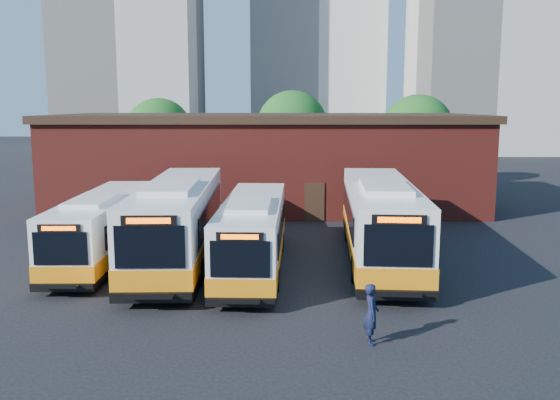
{
  "coord_description": "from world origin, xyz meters",
  "views": [
    {
      "loc": [
        0.98,
        -21.45,
        7.1
      ],
      "look_at": [
        0.92,
        4.98,
        2.81
      ],
      "focal_mm": 38.0,
      "sensor_mm": 36.0,
      "label": 1
    }
  ],
  "objects_px": {
    "bus_mideast": "(253,236)",
    "transit_worker": "(371,314)",
    "bus_east": "(380,223)",
    "bus_west": "(104,229)",
    "bus_midwest": "(179,224)"
  },
  "relations": [
    {
      "from": "bus_midwest",
      "to": "bus_east",
      "type": "distance_m",
      "value": 9.18
    },
    {
      "from": "bus_west",
      "to": "bus_mideast",
      "type": "xyz_separation_m",
      "value": [
        6.93,
        -1.53,
        0.04
      ]
    },
    {
      "from": "bus_mideast",
      "to": "transit_worker",
      "type": "distance_m",
      "value": 9.06
    },
    {
      "from": "bus_mideast",
      "to": "transit_worker",
      "type": "height_order",
      "value": "bus_mideast"
    },
    {
      "from": "bus_east",
      "to": "transit_worker",
      "type": "xyz_separation_m",
      "value": [
        -1.83,
        -9.69,
        -0.78
      ]
    },
    {
      "from": "bus_west",
      "to": "bus_east",
      "type": "relative_size",
      "value": 0.83
    },
    {
      "from": "bus_west",
      "to": "bus_mideast",
      "type": "bearing_deg",
      "value": -13.08
    },
    {
      "from": "bus_east",
      "to": "transit_worker",
      "type": "relative_size",
      "value": 7.52
    },
    {
      "from": "bus_midwest",
      "to": "transit_worker",
      "type": "height_order",
      "value": "bus_midwest"
    },
    {
      "from": "bus_midwest",
      "to": "bus_east",
      "type": "xyz_separation_m",
      "value": [
        9.18,
        0.22,
        -0.01
      ]
    },
    {
      "from": "bus_mideast",
      "to": "bus_east",
      "type": "relative_size",
      "value": 0.85
    },
    {
      "from": "bus_midwest",
      "to": "bus_mideast",
      "type": "bearing_deg",
      "value": -22.27
    },
    {
      "from": "bus_west",
      "to": "transit_worker",
      "type": "height_order",
      "value": "bus_west"
    },
    {
      "from": "bus_midwest",
      "to": "bus_mideast",
      "type": "height_order",
      "value": "bus_midwest"
    },
    {
      "from": "bus_west",
      "to": "transit_worker",
      "type": "distance_m",
      "value": 14.54
    }
  ]
}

